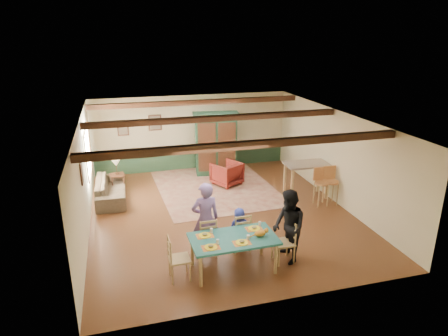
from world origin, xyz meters
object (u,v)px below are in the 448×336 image
object	(u,v)px
person_man	(205,219)
person_woman	(289,227)
end_table	(118,182)
bar_stool_left	(321,187)
dining_chair_end_right	(284,242)
dining_chair_far_left	(207,236)
table_lamp	(116,167)
armoire	(216,144)
dining_table	(233,254)
cat	(260,233)
person_child	(239,229)
bar_stool_right	(331,186)
dining_chair_end_left	(179,258)
sofa	(111,189)
armchair	(227,173)
counter_table	(306,180)
dining_chair_far_right	(240,231)

from	to	relation	value
person_man	person_woman	distance (m)	1.84
person_woman	end_table	xyz separation A→B (m)	(-3.52, 5.26, -0.56)
person_woman	bar_stool_left	size ratio (longest dim) A/B	1.50
dining_chair_end_right	dining_chair_far_left	bearing A→B (deg)	-114.92
person_woman	table_lamp	size ratio (longest dim) A/B	3.42
person_man	armoire	distance (m)	5.40
dining_table	cat	world-z (taller)	cat
person_child	armoire	xyz separation A→B (m)	(0.76, 5.15, 0.60)
table_lamp	bar_stool_right	xyz separation A→B (m)	(5.97, -2.80, -0.20)
dining_chair_end_left	cat	distance (m)	1.75
person_woman	bar_stool_left	distance (m)	3.32
person_man	dining_chair_end_right	bearing A→B (deg)	152.70
person_woman	sofa	size ratio (longest dim) A/B	0.77
dining_chair_end_right	armchair	bearing A→B (deg)	178.20
armoire	bar_stool_right	bearing A→B (deg)	-45.79
sofa	counter_table	size ratio (longest dim) A/B	1.67
dining_chair_far_left	table_lamp	size ratio (longest dim) A/B	1.97
person_man	counter_table	world-z (taller)	person_man
bar_stool_left	person_child	bearing A→B (deg)	-150.68
cat	dining_chair_end_right	bearing A→B (deg)	9.46
dining_table	sofa	distance (m)	5.22
end_table	cat	bearing A→B (deg)	-62.33
dining_chair_end_left	bar_stool_left	xyz separation A→B (m)	(4.57, 2.55, 0.08)
dining_table	bar_stool_left	bearing A→B (deg)	36.54
armchair	bar_stool_right	xyz separation A→B (m)	(2.49, -2.34, 0.18)
person_child	dining_chair_far_right	bearing A→B (deg)	90.00
dining_chair_far_left	person_man	xyz separation A→B (m)	(-0.00, 0.08, 0.39)
armoire	dining_chair_far_left	bearing A→B (deg)	-98.79
table_lamp	dining_chair_far_right	bearing A→B (deg)	-59.79
person_woman	bar_stool_right	world-z (taller)	person_woman
person_woman	cat	distance (m)	0.71
cat	dining_chair_far_left	bearing A→B (deg)	139.20
dining_chair_far_right	bar_stool_right	bearing A→B (deg)	-153.09
dining_chair_far_left	sofa	bearing A→B (deg)	-63.08
sofa	table_lamp	distance (m)	0.85
dining_chair_far_left	dining_chair_far_right	size ratio (longest dim) A/B	1.00
dining_chair_far_left	counter_table	bearing A→B (deg)	-146.89
bar_stool_left	bar_stool_right	size ratio (longest dim) A/B	0.98
dining_chair_far_left	dining_chair_end_left	bearing A→B (deg)	43.83
armchair	dining_chair_far_left	bearing A→B (deg)	39.34
armoire	bar_stool_left	size ratio (longest dim) A/B	1.99
dining_chair_end_left	end_table	bearing A→B (deg)	10.81
bar_stool_left	dining_chair_far_right	bearing A→B (deg)	-149.54
person_child	armchair	bearing A→B (deg)	-102.71
dining_table	bar_stool_left	distance (m)	4.25
armoire	bar_stool_left	bearing A→B (deg)	-48.73
armchair	sofa	size ratio (longest dim) A/B	0.39
armoire	sofa	size ratio (longest dim) A/B	1.02
person_woman	bar_stool_left	world-z (taller)	person_woman
dining_chair_end_right	cat	size ratio (longest dim) A/B	2.64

